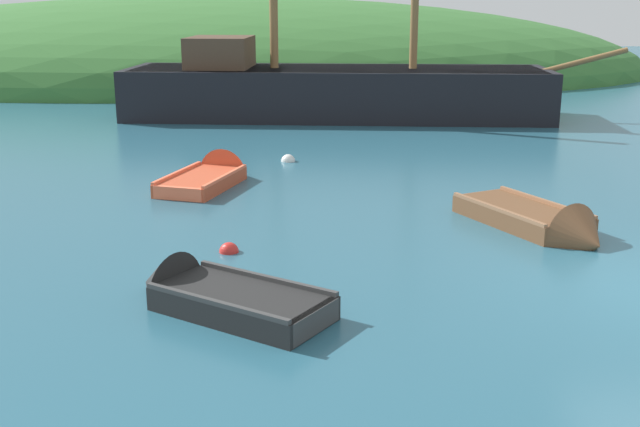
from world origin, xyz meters
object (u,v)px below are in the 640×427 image
buoy_red (229,252)px  buoy_white (288,161)px  sailing_ship (332,99)px  rowboat_portside (212,179)px  rowboat_outer_right (543,226)px  rowboat_far (213,299)px

buoy_red → buoy_white: bearing=81.6°
sailing_ship → buoy_red: size_ratio=52.59×
buoy_white → sailing_ship: bearing=77.6°
rowboat_portside → buoy_red: (0.71, -5.30, -0.09)m
buoy_red → rowboat_portside: bearing=97.6°
sailing_ship → rowboat_outer_right: sailing_ship is taller
rowboat_far → rowboat_portside: rowboat_portside is taller
rowboat_far → buoy_white: (1.23, 10.17, -0.12)m
rowboat_portside → buoy_white: (1.85, 2.40, -0.09)m
rowboat_far → rowboat_portside: 7.79m
rowboat_outer_right → buoy_red: bearing=-105.2°
sailing_ship → rowboat_far: bearing=-92.7°
rowboat_far → buoy_red: size_ratio=9.28×
buoy_white → buoy_red: buoy_white is taller
buoy_white → rowboat_far: bearing=-96.9°
rowboat_outer_right → sailing_ship: bearing=167.2°
rowboat_portside → buoy_red: 5.35m
rowboat_outer_right → buoy_white: size_ratio=9.33×
rowboat_far → rowboat_outer_right: rowboat_outer_right is taller
rowboat_outer_right → buoy_white: 8.26m
rowboat_far → sailing_ship: bearing=-63.3°
sailing_ship → rowboat_portside: bearing=-102.5°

